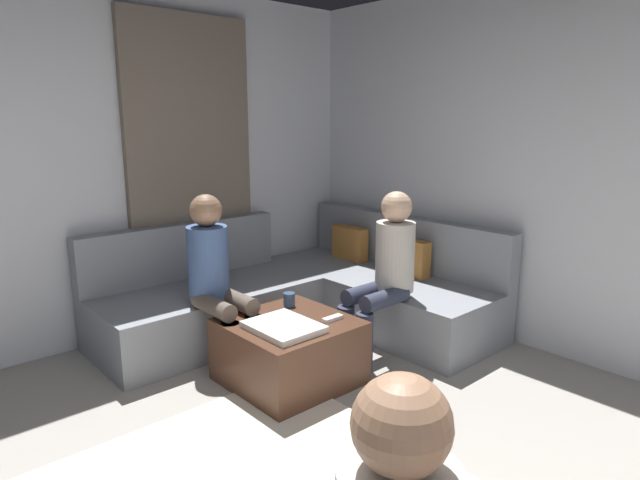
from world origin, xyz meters
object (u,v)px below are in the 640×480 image
at_px(sectional_couch, 306,294).
at_px(ottoman, 289,351).
at_px(person_on_couch_side, 216,275).
at_px(person_on_couch_back, 386,269).
at_px(coffee_mug, 289,299).
at_px(game_remote, 333,318).

xyz_separation_m(sectional_couch, ottoman, (0.67, -0.71, -0.07)).
bearing_deg(sectional_couch, person_on_couch_side, -80.95).
bearing_deg(ottoman, person_on_couch_back, 79.33).
xyz_separation_m(ottoman, coffee_mug, (-0.22, 0.18, 0.26)).
distance_m(sectional_couch, ottoman, 0.98).
bearing_deg(game_remote, ottoman, -129.29).
height_order(ottoman, person_on_couch_back, person_on_couch_back).
bearing_deg(person_on_couch_back, ottoman, 79.33).
xyz_separation_m(ottoman, game_remote, (0.18, 0.22, 0.22)).
xyz_separation_m(sectional_couch, game_remote, (0.85, -0.49, 0.15)).
xyz_separation_m(coffee_mug, game_remote, (0.40, 0.04, -0.04)).
height_order(coffee_mug, game_remote, coffee_mug).
relative_size(ottoman, person_on_couch_side, 0.63).
bearing_deg(sectional_couch, ottoman, -46.87).
distance_m(person_on_couch_back, person_on_couch_side, 1.19).
distance_m(ottoman, game_remote, 0.36).
bearing_deg(person_on_couch_side, sectional_couch, -170.95).
bearing_deg(game_remote, person_on_couch_side, -148.12).
relative_size(sectional_couch, game_remote, 17.00).
height_order(coffee_mug, person_on_couch_side, person_on_couch_side).
relative_size(ottoman, coffee_mug, 8.00).
relative_size(sectional_couch, ottoman, 3.36).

